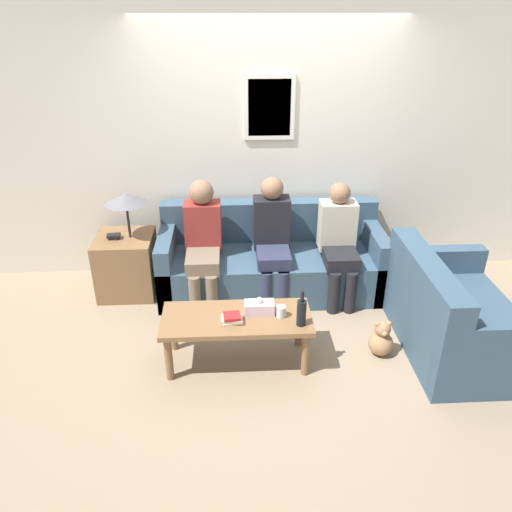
{
  "coord_description": "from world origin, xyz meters",
  "views": [
    {
      "loc": [
        -0.38,
        -3.86,
        2.6
      ],
      "look_at": [
        -0.18,
        -0.1,
        0.66
      ],
      "focal_mm": 35.0,
      "sensor_mm": 36.0,
      "label": 1
    }
  ],
  "objects_px": {
    "person_left": "(203,238)",
    "coffee_table": "(237,323)",
    "couch_side": "(453,318)",
    "wine_bottle": "(301,312)",
    "person_middle": "(273,235)",
    "person_right": "(339,239)",
    "teddy_bear": "(381,340)",
    "drinking_glass": "(281,311)",
    "couch_main": "(271,261)"
  },
  "relations": [
    {
      "from": "wine_bottle",
      "to": "person_middle",
      "type": "xyz_separation_m",
      "value": [
        -0.12,
        1.17,
        0.09
      ]
    },
    {
      "from": "couch_side",
      "to": "drinking_glass",
      "type": "relative_size",
      "value": 14.47
    },
    {
      "from": "couch_main",
      "to": "couch_side",
      "type": "relative_size",
      "value": 1.66
    },
    {
      "from": "person_left",
      "to": "teddy_bear",
      "type": "height_order",
      "value": "person_left"
    },
    {
      "from": "person_left",
      "to": "coffee_table",
      "type": "bearing_deg",
      "value": -73.84
    },
    {
      "from": "teddy_bear",
      "to": "wine_bottle",
      "type": "bearing_deg",
      "value": -167.3
    },
    {
      "from": "drinking_glass",
      "to": "person_right",
      "type": "height_order",
      "value": "person_right"
    },
    {
      "from": "person_left",
      "to": "person_middle",
      "type": "relative_size",
      "value": 0.99
    },
    {
      "from": "couch_main",
      "to": "person_middle",
      "type": "distance_m",
      "value": 0.36
    },
    {
      "from": "wine_bottle",
      "to": "coffee_table",
      "type": "bearing_deg",
      "value": 165.11
    },
    {
      "from": "couch_side",
      "to": "wine_bottle",
      "type": "relative_size",
      "value": 4.43
    },
    {
      "from": "wine_bottle",
      "to": "person_middle",
      "type": "height_order",
      "value": "person_middle"
    },
    {
      "from": "couch_side",
      "to": "teddy_bear",
      "type": "relative_size",
      "value": 4.11
    },
    {
      "from": "couch_main",
      "to": "coffee_table",
      "type": "relative_size",
      "value": 1.86
    },
    {
      "from": "wine_bottle",
      "to": "person_right",
      "type": "relative_size",
      "value": 0.26
    },
    {
      "from": "coffee_table",
      "to": "person_left",
      "type": "distance_m",
      "value": 1.08
    },
    {
      "from": "coffee_table",
      "to": "wine_bottle",
      "type": "height_order",
      "value": "wine_bottle"
    },
    {
      "from": "couch_main",
      "to": "wine_bottle",
      "type": "relative_size",
      "value": 7.35
    },
    {
      "from": "coffee_table",
      "to": "drinking_glass",
      "type": "bearing_deg",
      "value": -2.23
    },
    {
      "from": "coffee_table",
      "to": "teddy_bear",
      "type": "bearing_deg",
      "value": 1.33
    },
    {
      "from": "drinking_glass",
      "to": "person_right",
      "type": "distance_m",
      "value": 1.18
    },
    {
      "from": "coffee_table",
      "to": "drinking_glass",
      "type": "height_order",
      "value": "drinking_glass"
    },
    {
      "from": "wine_bottle",
      "to": "couch_side",
      "type": "bearing_deg",
      "value": 9.4
    },
    {
      "from": "wine_bottle",
      "to": "teddy_bear",
      "type": "bearing_deg",
      "value": 12.7
    },
    {
      "from": "couch_side",
      "to": "person_right",
      "type": "bearing_deg",
      "value": 41.37
    },
    {
      "from": "couch_main",
      "to": "couch_side",
      "type": "bearing_deg",
      "value": -37.48
    },
    {
      "from": "teddy_bear",
      "to": "couch_side",
      "type": "bearing_deg",
      "value": 5.47
    },
    {
      "from": "coffee_table",
      "to": "wine_bottle",
      "type": "relative_size",
      "value": 3.96
    },
    {
      "from": "person_left",
      "to": "person_right",
      "type": "distance_m",
      "value": 1.27
    },
    {
      "from": "coffee_table",
      "to": "wine_bottle",
      "type": "distance_m",
      "value": 0.53
    },
    {
      "from": "teddy_bear",
      "to": "couch_main",
      "type": "bearing_deg",
      "value": 125.69
    },
    {
      "from": "drinking_glass",
      "to": "couch_main",
      "type": "bearing_deg",
      "value": 89.22
    },
    {
      "from": "wine_bottle",
      "to": "person_right",
      "type": "distance_m",
      "value": 1.21
    },
    {
      "from": "couch_side",
      "to": "person_left",
      "type": "bearing_deg",
      "value": 65.8
    },
    {
      "from": "couch_main",
      "to": "couch_side",
      "type": "height_order",
      "value": "same"
    },
    {
      "from": "wine_bottle",
      "to": "teddy_bear",
      "type": "relative_size",
      "value": 0.93
    },
    {
      "from": "drinking_glass",
      "to": "person_left",
      "type": "height_order",
      "value": "person_left"
    },
    {
      "from": "couch_side",
      "to": "wine_bottle",
      "type": "bearing_deg",
      "value": 99.4
    },
    {
      "from": "couch_side",
      "to": "drinking_glass",
      "type": "distance_m",
      "value": 1.44
    },
    {
      "from": "couch_main",
      "to": "person_right",
      "type": "bearing_deg",
      "value": -16.81
    },
    {
      "from": "wine_bottle",
      "to": "person_left",
      "type": "relative_size",
      "value": 0.25
    },
    {
      "from": "person_left",
      "to": "person_middle",
      "type": "distance_m",
      "value": 0.66
    },
    {
      "from": "teddy_bear",
      "to": "person_left",
      "type": "bearing_deg",
      "value": 146.22
    },
    {
      "from": "drinking_glass",
      "to": "person_middle",
      "type": "distance_m",
      "value": 1.06
    },
    {
      "from": "person_right",
      "to": "couch_main",
      "type": "bearing_deg",
      "value": 163.19
    },
    {
      "from": "person_left",
      "to": "person_right",
      "type": "relative_size",
      "value": 1.03
    },
    {
      "from": "coffee_table",
      "to": "teddy_bear",
      "type": "height_order",
      "value": "coffee_table"
    },
    {
      "from": "drinking_glass",
      "to": "person_right",
      "type": "xyz_separation_m",
      "value": [
        0.64,
        0.99,
        0.13
      ]
    },
    {
      "from": "couch_main",
      "to": "person_right",
      "type": "height_order",
      "value": "person_right"
    },
    {
      "from": "person_middle",
      "to": "person_right",
      "type": "distance_m",
      "value": 0.62
    }
  ]
}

